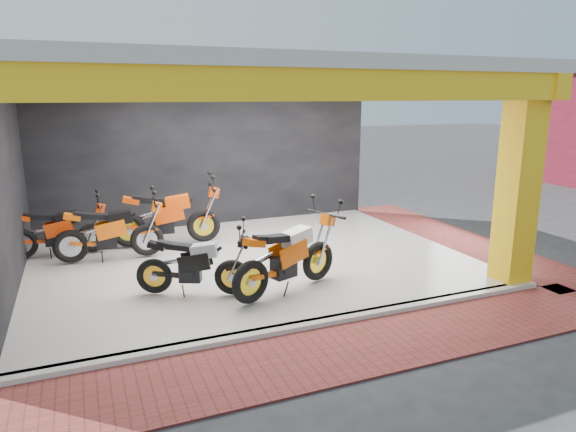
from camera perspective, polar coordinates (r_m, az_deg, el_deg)
ground at (r=8.24m, az=0.30°, el=-9.37°), size 80.00×80.00×0.00m
showroom_floor at (r=9.98m, az=-4.14°, el=-4.99°), size 8.00×6.00×0.10m
showroom_ceiling at (r=9.49m, az=-4.51°, el=15.82°), size 8.40×6.40×0.20m
back_wall at (r=12.55m, az=-8.75°, el=6.62°), size 8.20×0.20×3.50m
left_wall at (r=9.20m, az=-29.38°, el=2.67°), size 0.20×6.20×3.50m
corner_column at (r=9.27m, az=24.22°, el=3.27°), size 0.50×0.50×3.50m
header_beam_front at (r=6.69m, az=3.73°, el=14.33°), size 8.40×0.30×0.40m
header_beam_right at (r=11.37m, az=15.64°, el=13.45°), size 0.30×6.40×0.40m
floor_kerb at (r=7.37m, az=3.41°, el=-11.83°), size 8.00×0.20×0.10m
paver_front at (r=6.77m, az=6.37°, el=-14.65°), size 9.00×1.40×0.03m
paver_right at (r=12.29m, az=17.65°, el=-2.25°), size 1.40×7.00×0.03m
moto_hero at (r=8.57m, az=3.36°, el=-2.93°), size 2.39×1.57×1.37m
moto_row_a at (r=8.02m, az=-6.25°, el=-4.91°), size 2.02×1.43×1.16m
moto_row_b at (r=10.23m, az=-15.49°, el=-0.93°), size 2.16×0.92×1.29m
moto_row_c at (r=10.93m, az=-9.41°, el=0.66°), size 2.45×1.18×1.44m
moto_row_d at (r=10.84m, az=-21.04°, el=-0.83°), size 1.96×0.77×1.19m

